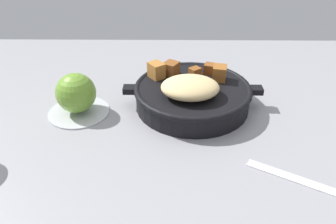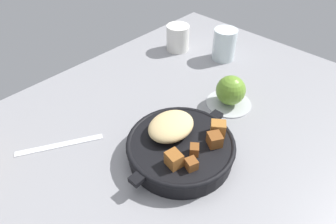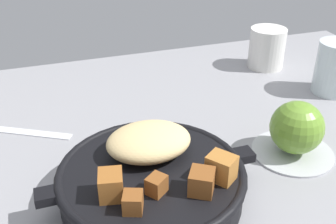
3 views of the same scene
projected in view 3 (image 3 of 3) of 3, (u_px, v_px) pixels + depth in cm
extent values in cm
cube|color=gray|center=(170.00, 173.00, 58.54)|extent=(118.78, 86.69, 2.40)
cylinder|color=black|center=(152.00, 184.00, 51.09)|extent=(22.85, 22.85, 4.45)
torus|color=black|center=(151.00, 172.00, 50.17)|extent=(23.59, 23.59, 1.20)
cube|color=black|center=(243.00, 155.00, 53.81)|extent=(2.64, 2.40, 1.20)
cube|color=black|center=(46.00, 196.00, 46.83)|extent=(2.64, 2.40, 1.20)
ellipsoid|color=#DBBC7F|center=(149.00, 141.00, 52.24)|extent=(11.02, 8.82, 3.62)
cube|color=brown|center=(133.00, 202.00, 43.40)|extent=(2.73, 2.78, 2.19)
cube|color=#A86B2D|center=(221.00, 168.00, 47.81)|extent=(3.99, 4.11, 3.19)
cube|color=brown|center=(156.00, 185.00, 45.88)|extent=(2.85, 2.79, 2.17)
cube|color=#935623|center=(111.00, 185.00, 45.17)|extent=(3.22, 3.53, 3.07)
cube|color=brown|center=(201.00, 182.00, 45.90)|extent=(3.86, 3.92, 2.73)
cylinder|color=#B7BABF|center=(292.00, 151.00, 60.60)|extent=(12.06, 12.06, 0.60)
sphere|color=olive|center=(297.00, 127.00, 58.52)|extent=(7.76, 7.76, 7.76)
cube|color=silver|center=(14.00, 130.00, 65.85)|extent=(17.87, 11.05, 0.36)
cylinder|color=silver|center=(335.00, 68.00, 75.85)|extent=(7.40, 7.40, 9.96)
cylinder|color=silver|center=(267.00, 48.00, 86.75)|extent=(7.55, 7.55, 8.52)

